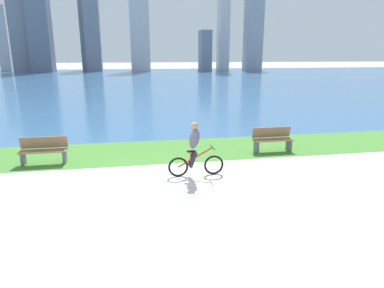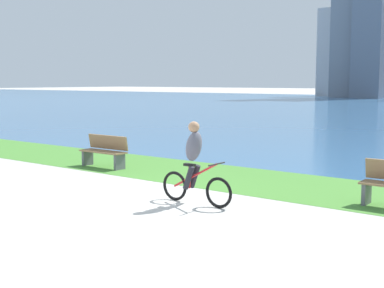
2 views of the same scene
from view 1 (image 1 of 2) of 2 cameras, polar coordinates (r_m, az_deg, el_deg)
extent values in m
plane|color=#B2AFA8|center=(9.11, -7.27, -7.86)|extent=(300.00, 300.00, 0.00)
cube|color=#478433|center=(12.63, -8.25, -1.30)|extent=(120.00, 3.16, 0.01)
cube|color=#386693|center=(50.96, -10.09, 10.89)|extent=(300.00, 74.27, 0.00)
torus|color=black|center=(10.10, 3.75, -3.61)|extent=(0.60, 0.06, 0.60)
torus|color=black|center=(9.90, -2.38, -3.97)|extent=(0.60, 0.06, 0.60)
cylinder|color=red|center=(9.90, 0.58, -2.29)|extent=(1.06, 0.04, 0.59)
cylinder|color=red|center=(9.89, -0.20, -2.61)|extent=(0.04, 0.04, 0.45)
cube|color=black|center=(9.82, -0.21, -1.24)|extent=(0.24, 0.10, 0.05)
cylinder|color=black|center=(9.93, 3.53, -0.61)|extent=(0.03, 0.52, 0.03)
ellipsoid|color=#595966|center=(9.74, 0.42, 0.93)|extent=(0.40, 0.36, 0.65)
sphere|color=#A57A59|center=(9.65, 0.43, 3.12)|extent=(0.22, 0.22, 0.22)
cylinder|color=#26262D|center=(9.99, 0.00, -2.39)|extent=(0.27, 0.11, 0.49)
cylinder|color=#26262D|center=(9.80, 0.21, -2.74)|extent=(0.27, 0.11, 0.49)
cube|color=olive|center=(12.80, 13.74, 0.71)|extent=(1.50, 0.45, 0.04)
cube|color=olive|center=(12.92, 13.47, 2.00)|extent=(1.50, 0.11, 0.40)
cube|color=#595960|center=(13.13, 16.28, -0.12)|extent=(0.08, 0.37, 0.45)
cube|color=#595960|center=(12.61, 10.98, -0.40)|extent=(0.08, 0.37, 0.45)
cube|color=olive|center=(12.03, -24.14, -1.11)|extent=(1.50, 0.45, 0.04)
cube|color=olive|center=(12.16, -24.06, 0.27)|extent=(1.50, 0.11, 0.40)
cube|color=#595960|center=(11.95, -21.00, -2.02)|extent=(0.08, 0.37, 0.45)
cube|color=#595960|center=(12.27, -26.97, -2.25)|extent=(0.08, 0.37, 0.45)
cube|color=#B7B7BC|center=(84.12, -29.55, 15.40)|extent=(2.22, 2.43, 13.46)
cube|color=slate|center=(79.94, -27.73, 20.38)|extent=(3.77, 3.22, 26.31)
cube|color=slate|center=(77.56, -24.78, 18.52)|extent=(4.08, 4.28, 19.89)
cube|color=slate|center=(82.54, -17.07, 17.58)|extent=(4.19, 2.71, 16.06)
cube|color=slate|center=(78.52, -16.72, 18.05)|extent=(3.22, 2.65, 16.84)
cube|color=#B7B7BC|center=(76.64, -9.04, 20.09)|extent=(4.12, 2.49, 20.89)
cube|color=slate|center=(77.28, 2.25, 15.69)|extent=(2.30, 4.18, 8.72)
cube|color=#B7B7BC|center=(81.01, 5.45, 21.52)|extent=(2.17, 3.62, 25.39)
cube|color=#8C939E|center=(80.62, 10.46, 17.84)|extent=(3.82, 2.98, 15.48)
camera|label=2|loc=(8.15, 70.78, -2.93)|focal=49.61mm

